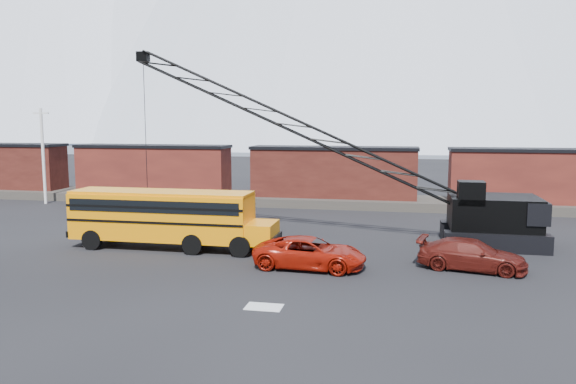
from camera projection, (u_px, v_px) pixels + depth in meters
name	position (u px, v px, depth m)	size (l,w,h in m)	color
ground	(275.00, 278.00, 25.29)	(160.00, 160.00, 0.00)	black
gravel_berm	(333.00, 201.00, 46.62)	(120.00, 5.00, 0.70)	#433E37
boxcar_west_near	(153.00, 169.00, 49.47)	(13.70, 3.10, 4.17)	#421713
boxcar_mid	(334.00, 172.00, 46.31)	(13.70, 3.10, 4.17)	#4E1D16
boxcar_east_near	(540.00, 176.00, 43.15)	(13.70, 3.10, 4.17)	#421713
utility_pole	(43.00, 155.00, 46.99)	(1.40, 0.24, 8.00)	silver
snow_patch	(264.00, 307.00, 21.30)	(1.40, 0.90, 0.02)	silver
school_bus	(168.00, 216.00, 30.83)	(11.65, 2.65, 3.19)	orange
red_pickup	(310.00, 253.00, 26.83)	(2.47, 5.35, 1.49)	#9B1407
maroon_suv	(472.00, 255.00, 26.52)	(2.03, 5.00, 1.45)	#4B120D
crawler_crane	(319.00, 137.00, 32.93)	(23.97, 4.20, 11.37)	black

